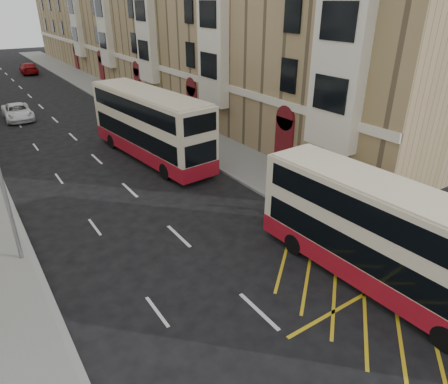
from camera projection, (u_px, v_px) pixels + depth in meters
pavement_right at (154, 116)px, 37.53m from camera, size 4.00×120.00×0.15m
kerb_right at (134, 119)px, 36.53m from camera, size 0.25×120.00×0.15m
road_markings at (31, 98)px, 44.74m from camera, size 10.00×110.00×0.01m
terrace_right at (147, 21)px, 49.22m from camera, size 10.75×79.00×15.25m
guard_railing at (343, 221)px, 18.20m from camera, size 0.06×6.56×1.01m
double_decker_front at (383, 237)px, 14.63m from camera, size 2.77×10.41×4.12m
double_decker_rear at (150, 125)px, 26.69m from camera, size 3.74×11.77×4.61m
pedestrian_far at (317, 200)px, 19.99m from camera, size 0.92×0.85×1.52m
white_van at (18, 112)px, 36.36m from camera, size 2.42×5.05×1.39m
car_red at (29, 68)px, 58.74m from camera, size 2.54×5.58×1.58m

